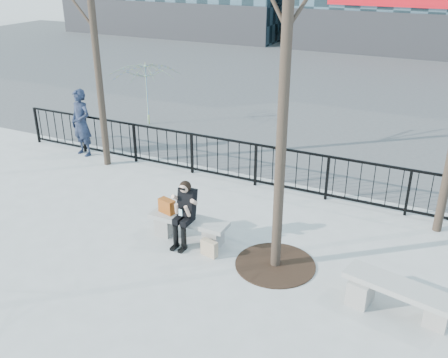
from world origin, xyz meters
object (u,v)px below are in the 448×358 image
at_px(bench_main, 189,226).
at_px(seated_woman, 184,214).
at_px(bench_second, 400,296).
at_px(standing_man, 81,123).

bearing_deg(bench_main, seated_woman, -90.00).
relative_size(bench_main, seated_woman, 1.23).
xyz_separation_m(bench_main, bench_second, (4.15, -0.51, 0.03)).
relative_size(bench_second, standing_man, 0.95).
xyz_separation_m(bench_main, seated_woman, (0.00, -0.16, 0.37)).
distance_m(bench_main, standing_man, 5.81).
distance_m(seated_woman, standing_man, 5.86).
bearing_deg(standing_man, seated_woman, -20.14).
height_order(bench_main, bench_second, bench_second).
distance_m(bench_main, seated_woman, 0.40).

